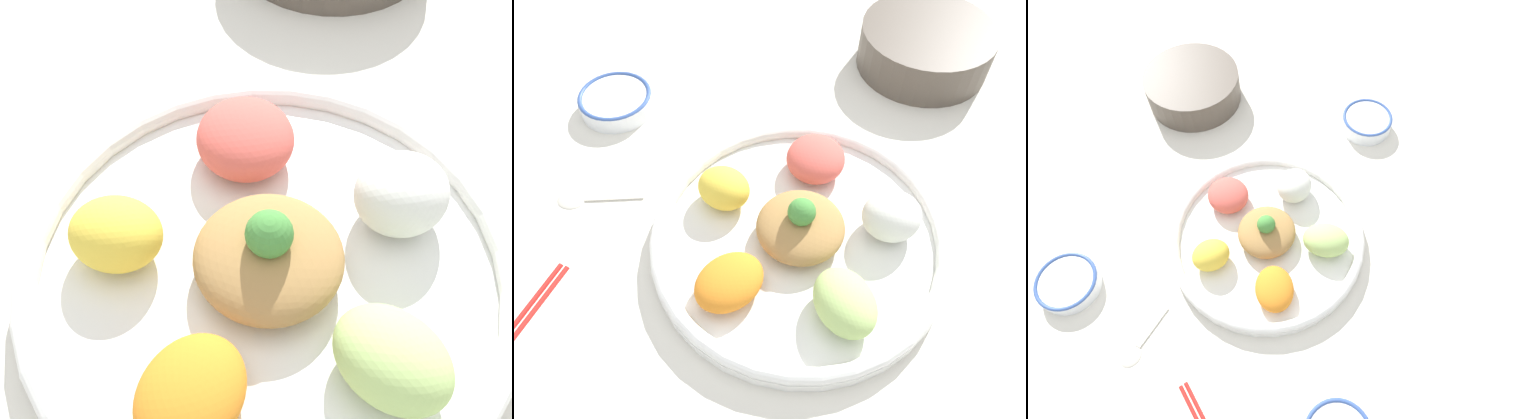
% 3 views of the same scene
% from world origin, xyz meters
% --- Properties ---
extents(ground_plane, '(2.40, 2.40, 0.00)m').
position_xyz_m(ground_plane, '(0.00, 0.00, 0.00)').
color(ground_plane, silver).
extents(salad_platter, '(0.39, 0.39, 0.09)m').
position_xyz_m(salad_platter, '(-0.01, 0.01, 0.02)').
color(salad_platter, white).
rests_on(salad_platter, ground_plane).
extents(sauce_bowl_red, '(0.12, 0.12, 0.04)m').
position_xyz_m(sauce_bowl_red, '(-0.27, -0.27, 0.02)').
color(sauce_bowl_red, white).
rests_on(sauce_bowl_red, ground_plane).
extents(rice_bowl_blue, '(0.12, 0.12, 0.03)m').
position_xyz_m(rice_bowl_blue, '(0.38, 0.08, 0.02)').
color(rice_bowl_blue, white).
rests_on(rice_bowl_blue, ground_plane).
extents(side_serving_bowl, '(0.23, 0.23, 0.07)m').
position_xyz_m(side_serving_bowl, '(0.14, -0.40, 0.04)').
color(side_serving_bowl, '#51473D').
rests_on(side_serving_bowl, ground_plane).
extents(serving_spoon_main, '(0.09, 0.12, 0.01)m').
position_xyz_m(serving_spoon_main, '(0.24, 0.20, 0.00)').
color(serving_spoon_main, beige).
rests_on(serving_spoon_main, ground_plane).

